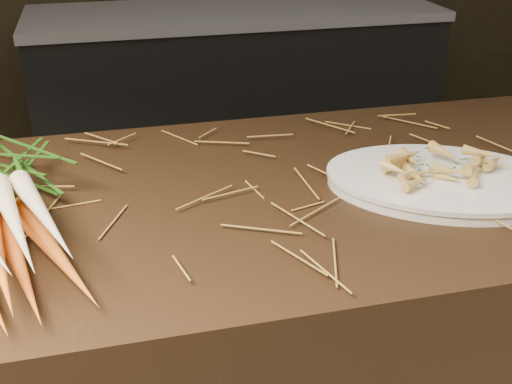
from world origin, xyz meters
TOP-DOWN VIEW (x-y plane):
  - main_counter at (0.00, 0.30)m, footprint 2.40×0.70m
  - back_counter at (0.30, 2.18)m, footprint 1.82×0.62m
  - straw_bedding at (0.00, 0.30)m, footprint 1.40×0.60m
  - serving_platter at (0.25, 0.23)m, footprint 0.47×0.40m
  - roasted_veg_heap at (0.25, 0.23)m, footprint 0.24×0.21m

SIDE VIEW (x-z plane):
  - back_counter at x=0.30m, z-range 0.00..0.84m
  - main_counter at x=0.00m, z-range 0.00..0.90m
  - straw_bedding at x=0.00m, z-range 0.90..0.92m
  - serving_platter at x=0.25m, z-range 0.90..0.92m
  - roasted_veg_heap at x=0.25m, z-range 0.92..0.97m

